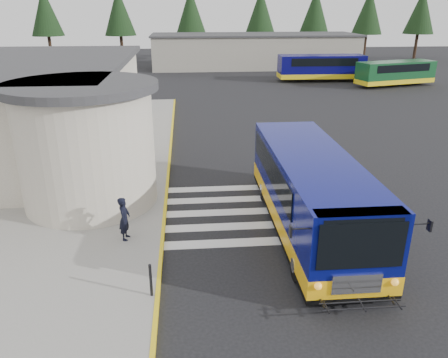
{
  "coord_description": "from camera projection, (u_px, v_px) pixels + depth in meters",
  "views": [
    {
      "loc": [
        -3.09,
        -16.23,
        7.61
      ],
      "look_at": [
        -1.7,
        -0.5,
        1.3
      ],
      "focal_mm": 35.0,
      "sensor_mm": 36.0,
      "label": 1
    }
  ],
  "objects": [
    {
      "name": "far_bus_b",
      "position": [
        396.0,
        72.0,
        43.63
      ],
      "size": [
        8.41,
        4.26,
        2.09
      ],
      "rotation": [
        0.0,
        0.0,
        1.83
      ],
      "color": "#124321",
      "rests_on": "ground"
    },
    {
      "name": "ground",
      "position": [
        264.0,
        202.0,
        18.09
      ],
      "size": [
        140.0,
        140.0,
        0.0
      ],
      "primitive_type": "plane",
      "color": "black",
      "rests_on": "ground"
    },
    {
      "name": "pedestrian_a",
      "position": [
        124.0,
        219.0,
        14.7
      ],
      "size": [
        0.44,
        0.6,
        1.53
      ],
      "primitive_type": "imported",
      "rotation": [
        0.0,
        0.0,
        1.44
      ],
      "color": "black",
      "rests_on": "sidewalk"
    },
    {
      "name": "curb_strip",
      "position": [
        168.0,
        170.0,
        21.43
      ],
      "size": [
        0.12,
        34.0,
        0.16
      ],
      "primitive_type": "cube",
      "color": "yellow",
      "rests_on": "ground"
    },
    {
      "name": "sidewalk",
      "position": [
        65.0,
        173.0,
        21.03
      ],
      "size": [
        10.0,
        34.0,
        0.15
      ],
      "primitive_type": "cube",
      "color": "gray",
      "rests_on": "ground"
    },
    {
      "name": "depot_building",
      "position": [
        254.0,
        51.0,
        56.65
      ],
      "size": [
        26.4,
        8.4,
        4.2
      ],
      "color": "gray",
      "rests_on": "ground"
    },
    {
      "name": "bollard",
      "position": [
        151.0,
        280.0,
        11.88
      ],
      "size": [
        0.08,
        0.08,
        0.99
      ],
      "primitive_type": "cylinder",
      "color": "black",
      "rests_on": "sidewalk"
    },
    {
      "name": "tree_line",
      "position": [
        249.0,
        11.0,
        62.35
      ],
      "size": [
        58.4,
        4.4,
        10.0
      ],
      "color": "black",
      "rests_on": "ground"
    },
    {
      "name": "station_building",
      "position": [
        36.0,
        110.0,
        22.65
      ],
      "size": [
        12.7,
        18.7,
        4.8
      ],
      "color": "#B3A997",
      "rests_on": "ground"
    },
    {
      "name": "crosswalk",
      "position": [
        255.0,
        211.0,
        17.31
      ],
      "size": [
        8.0,
        5.35,
        0.01
      ],
      "color": "silver",
      "rests_on": "ground"
    },
    {
      "name": "far_bus_a",
      "position": [
        321.0,
        67.0,
        46.49
      ],
      "size": [
        9.1,
        2.69,
        2.34
      ],
      "rotation": [
        0.0,
        0.0,
        1.55
      ],
      "color": "#08064D",
      "rests_on": "ground"
    },
    {
      "name": "transit_bus",
      "position": [
        311.0,
        195.0,
        15.42
      ],
      "size": [
        3.65,
        10.04,
        2.82
      ],
      "rotation": [
        0.0,
        0.0,
        -0.0
      ],
      "color": "#080D62",
      "rests_on": "ground"
    },
    {
      "name": "pedestrian_b",
      "position": [
        110.0,
        192.0,
        16.76
      ],
      "size": [
        0.75,
        0.88,
        1.58
      ],
      "primitive_type": "imported",
      "rotation": [
        0.0,
        0.0,
        -1.36
      ],
      "color": "black",
      "rests_on": "sidewalk"
    }
  ]
}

